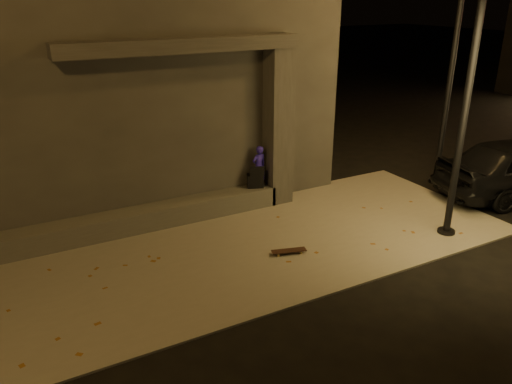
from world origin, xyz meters
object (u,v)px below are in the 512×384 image
column (278,128)px  street_lamp_0 (478,26)px  skateboard (289,251)px  backpack (255,180)px  skateboarder (259,166)px

column → street_lamp_0: (2.23, -3.23, 2.35)m
skateboard → backpack: bearing=92.7°
skateboarder → backpack: skateboarder is taller
skateboarder → backpack: (-0.10, 0.00, -0.31)m
backpack → skateboard: size_ratio=0.76×
column → backpack: (-0.60, 0.00, -1.17)m
column → backpack: column is taller
skateboarder → column: bearing=172.8°
backpack → street_lamp_0: bearing=-26.2°
column → street_lamp_0: 4.57m
backpack → skateboard: backpack is taller
column → backpack: bearing=180.0°
skateboarder → skateboard: size_ratio=1.41×
column → street_lamp_0: street_lamp_0 is taller
skateboard → street_lamp_0: (3.40, -0.79, 4.09)m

